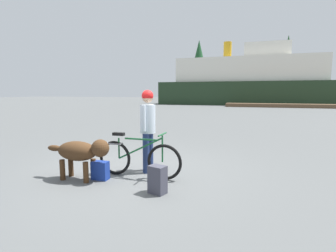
{
  "coord_description": "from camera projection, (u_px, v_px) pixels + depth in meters",
  "views": [
    {
      "loc": [
        2.51,
        -4.94,
        1.69
      ],
      "look_at": [
        0.37,
        1.55,
        0.81
      ],
      "focal_mm": 28.01,
      "sensor_mm": 36.0,
      "label": 1
    }
  ],
  "objects": [
    {
      "name": "person_cyclist",
      "position": [
        148.0,
        123.0,
        5.49
      ],
      "size": [
        0.32,
        0.53,
        1.74
      ],
      "color": "navy",
      "rests_on": "ground_plane"
    },
    {
      "name": "ground_plane",
      "position": [
        129.0,
        171.0,
        5.65
      ],
      "size": [
        160.0,
        160.0,
        0.0
      ],
      "primitive_type": "plane",
      "color": "#595B5B"
    },
    {
      "name": "backpack",
      "position": [
        158.0,
        180.0,
        4.38
      ],
      "size": [
        0.33,
        0.28,
        0.47
      ],
      "primitive_type": "cube",
      "rotation": [
        0.0,
        0.0,
        -0.31
      ],
      "color": "#3F3F4C",
      "rests_on": "ground_plane"
    },
    {
      "name": "dock_pier",
      "position": [
        302.0,
        106.0,
        28.88
      ],
      "size": [
        16.31,
        2.03,
        0.4
      ],
      "primitive_type": "cube",
      "color": "brown",
      "rests_on": "ground_plane"
    },
    {
      "name": "pine_tree_far_right",
      "position": [
        287.0,
        62.0,
        46.26
      ],
      "size": [
        3.67,
        3.67,
        11.62
      ],
      "color": "#4C331E",
      "rests_on": "ground_plane"
    },
    {
      "name": "handbag_pannier",
      "position": [
        100.0,
        170.0,
        5.09
      ],
      "size": [
        0.32,
        0.18,
        0.36
      ],
      "primitive_type": "cube",
      "rotation": [
        0.0,
        0.0,
        0.01
      ],
      "color": "navy",
      "rests_on": "ground_plane"
    },
    {
      "name": "dog",
      "position": [
        81.0,
        152.0,
        5.02
      ],
      "size": [
        1.38,
        0.44,
        0.82
      ],
      "color": "#472D19",
      "rests_on": "ground_plane"
    },
    {
      "name": "ferry_boat",
      "position": [
        248.0,
        82.0,
        36.42
      ],
      "size": [
        23.44,
        8.17,
        8.67
      ],
      "color": "#1E331E",
      "rests_on": "ground_plane"
    },
    {
      "name": "bicycle",
      "position": [
        138.0,
        158.0,
        5.21
      ],
      "size": [
        1.78,
        0.44,
        0.91
      ],
      "color": "black",
      "rests_on": "ground_plane"
    },
    {
      "name": "pine_tree_center",
      "position": [
        267.0,
        68.0,
        50.13
      ],
      "size": [
        3.41,
        3.41,
        10.44
      ],
      "color": "#4C331E",
      "rests_on": "ground_plane"
    },
    {
      "name": "pine_tree_far_left",
      "position": [
        199.0,
        63.0,
        52.19
      ],
      "size": [
        4.31,
        4.31,
        11.93
      ],
      "color": "#4C331E",
      "rests_on": "ground_plane"
    }
  ]
}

